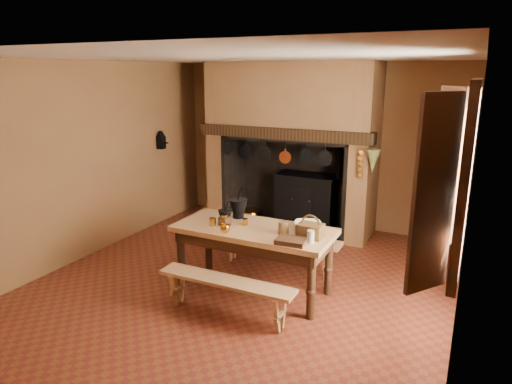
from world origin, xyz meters
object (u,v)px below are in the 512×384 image
at_px(iron_range, 307,200).
at_px(coffee_grinder, 225,220).
at_px(bench_front, 226,289).
at_px(mixing_bowl, 308,225).
at_px(wicker_basket, 310,230).
at_px(work_table, 254,238).

relative_size(iron_range, coffee_grinder, 9.19).
height_order(bench_front, coffee_grinder, coffee_grinder).
distance_m(iron_range, bench_front, 3.30).
distance_m(iron_range, mixing_bowl, 2.52).
bearing_deg(mixing_bowl, bench_front, -122.23).
height_order(coffee_grinder, mixing_bowl, coffee_grinder).
distance_m(coffee_grinder, wicker_basket, 1.07).
distance_m(bench_front, coffee_grinder, 0.89).
distance_m(mixing_bowl, wicker_basket, 0.30).
relative_size(work_table, coffee_grinder, 11.00).
bearing_deg(bench_front, mixing_bowl, 57.77).
relative_size(work_table, wicker_basket, 6.68).
height_order(bench_front, wicker_basket, wicker_basket).
distance_m(bench_front, mixing_bowl, 1.23).
height_order(work_table, mixing_bowl, mixing_bowl).
height_order(iron_range, wicker_basket, iron_range).
xyz_separation_m(work_table, coffee_grinder, (-0.35, -0.10, 0.20)).
bearing_deg(iron_range, wicker_basket, -69.57).
distance_m(iron_range, coffee_grinder, 2.72).
relative_size(bench_front, wicker_basket, 5.56).
distance_m(coffee_grinder, mixing_bowl, 1.00).
xyz_separation_m(work_table, mixing_bowl, (0.59, 0.25, 0.17)).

